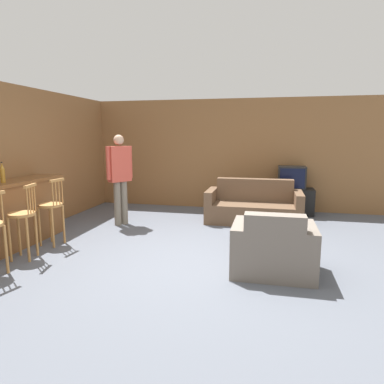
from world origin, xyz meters
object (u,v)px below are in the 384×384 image
(tv_unit, at_px, (291,201))
(book_on_table, at_px, (260,224))
(coffee_table, at_px, (261,225))
(tv, at_px, (292,177))
(bar_chair_mid, at_px, (23,220))
(bar_chair_far, at_px, (52,210))
(armchair_near, at_px, (273,251))
(person_by_window, at_px, (120,174))
(couch_far, at_px, (254,207))
(bottle, at_px, (2,173))

(tv_unit, bearing_deg, book_on_table, -103.46)
(coffee_table, height_order, tv_unit, tv_unit)
(coffee_table, distance_m, tv, 2.50)
(bar_chair_mid, bearing_deg, bar_chair_far, 89.98)
(bar_chair_mid, relative_size, bar_chair_far, 1.00)
(tv, bearing_deg, bar_chair_far, -141.04)
(tv_unit, distance_m, tv, 0.54)
(armchair_near, distance_m, tv_unit, 3.58)
(book_on_table, bearing_deg, person_by_window, 163.05)
(bar_chair_mid, height_order, armchair_near, bar_chair_mid)
(armchair_near, xyz_separation_m, coffee_table, (-0.17, 1.18, 0.02))
(coffee_table, relative_size, book_on_table, 3.98)
(bar_chair_mid, xyz_separation_m, couch_far, (3.09, 2.88, -0.27))
(book_on_table, bearing_deg, bar_chair_mid, -159.02)
(coffee_table, bearing_deg, book_on_table, -97.22)
(tv, relative_size, book_on_table, 2.32)
(coffee_table, xyz_separation_m, person_by_window, (-2.74, 0.67, 0.69))
(bar_chair_mid, xyz_separation_m, bottle, (-0.49, 0.25, 0.63))
(bar_chair_far, relative_size, bottle, 3.47)
(armchair_near, xyz_separation_m, tv_unit, (0.41, 3.55, -0.01))
(tv, height_order, bottle, bottle)
(coffee_table, bearing_deg, bottle, -162.85)
(tv, bearing_deg, couch_far, -130.87)
(couch_far, bearing_deg, bar_chair_far, -144.20)
(armchair_near, xyz_separation_m, tv, (0.41, 3.55, 0.53))
(bottle, bearing_deg, person_by_window, 60.56)
(bar_chair_mid, height_order, bar_chair_far, same)
(bar_chair_mid, relative_size, armchair_near, 1.04)
(bar_chair_far, xyz_separation_m, book_on_table, (3.26, 0.60, -0.18))
(bottle, height_order, book_on_table, bottle)
(bar_chair_far, distance_m, bottle, 0.90)
(armchair_near, bearing_deg, coffee_table, 98.40)
(bottle, relative_size, book_on_table, 1.21)
(bottle, xyz_separation_m, person_by_window, (1.03, 1.83, -0.19))
(bar_chair_far, xyz_separation_m, armchair_near, (3.46, -0.42, -0.27))
(couch_far, xyz_separation_m, tv, (0.78, 0.90, 0.53))
(coffee_table, distance_m, person_by_window, 2.90)
(bar_chair_far, xyz_separation_m, bottle, (-0.49, -0.41, 0.63))
(book_on_table, bearing_deg, armchair_near, -79.17)
(tv, bearing_deg, coffee_table, -103.90)
(coffee_table, height_order, tv, tv)
(bar_chair_far, distance_m, tv, 4.98)
(bottle, relative_size, person_by_window, 0.18)
(couch_far, relative_size, tv, 3.19)
(bar_chair_far, bearing_deg, tv, 38.96)
(bar_chair_far, xyz_separation_m, coffee_table, (3.28, 0.76, -0.25))
(person_by_window, bearing_deg, coffee_table, -13.68)
(coffee_table, xyz_separation_m, bottle, (-3.78, -1.17, 0.88))
(coffee_table, bearing_deg, armchair_near, -81.60)
(bar_chair_mid, bearing_deg, armchair_near, 3.87)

